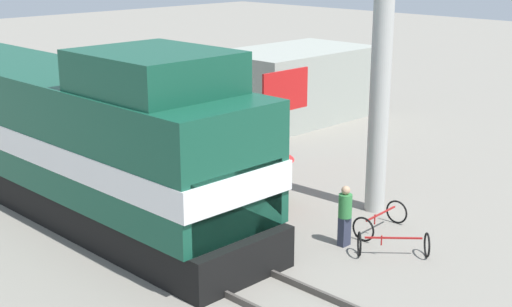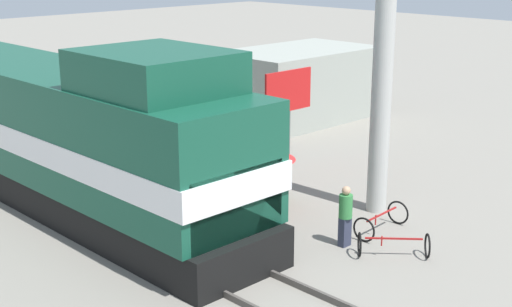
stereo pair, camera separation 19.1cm
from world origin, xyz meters
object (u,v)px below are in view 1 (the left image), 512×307
(bicycle_spare, at_px, (393,244))
(utility_pole, at_px, (383,35))
(person_bystander, at_px, (345,214))
(bicycle, at_px, (380,220))
(locomotive, at_px, (65,134))
(vendor_umbrella, at_px, (260,152))
(billboard_sign, at_px, (285,95))

(bicycle_spare, bearing_deg, utility_pole, -179.03)
(person_bystander, relative_size, bicycle, 0.91)
(locomotive, distance_m, vendor_umbrella, 5.56)
(utility_pole, relative_size, vendor_umbrella, 5.11)
(locomotive, relative_size, utility_pole, 1.60)
(locomotive, xyz_separation_m, billboard_sign, (7.57, -1.52, 0.26))
(locomotive, bearing_deg, person_bystander, -66.51)
(locomotive, height_order, person_bystander, locomotive)
(billboard_sign, distance_m, person_bystander, 7.53)
(billboard_sign, bearing_deg, bicycle_spare, -118.85)
(bicycle, xyz_separation_m, bicycle_spare, (-1.05, -1.11, -0.02))
(vendor_umbrella, bearing_deg, person_bystander, -96.11)
(utility_pole, height_order, vendor_umbrella, utility_pole)
(billboard_sign, relative_size, person_bystander, 2.04)
(utility_pole, relative_size, billboard_sign, 3.07)
(person_bystander, bearing_deg, bicycle_spare, -75.75)
(vendor_umbrella, relative_size, bicycle, 1.12)
(vendor_umbrella, bearing_deg, locomotive, 130.76)
(vendor_umbrella, xyz_separation_m, bicycle, (1.01, -3.45, -1.37))
(vendor_umbrella, relative_size, person_bystander, 1.23)
(locomotive, relative_size, person_bystander, 10.04)
(vendor_umbrella, bearing_deg, utility_pole, -45.89)
(locomotive, xyz_separation_m, vendor_umbrella, (3.62, -4.20, -0.40))
(bicycle_spare, bearing_deg, billboard_sign, -161.58)
(bicycle_spare, bearing_deg, vendor_umbrella, -133.21)
(person_bystander, distance_m, bicycle_spare, 1.39)
(utility_pole, relative_size, person_bystander, 6.27)
(utility_pole, bearing_deg, bicycle, -139.06)
(billboard_sign, bearing_deg, utility_pole, -108.41)
(vendor_umbrella, bearing_deg, bicycle, -73.69)
(locomotive, distance_m, bicycle, 9.11)
(billboard_sign, bearing_deg, locomotive, 168.63)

